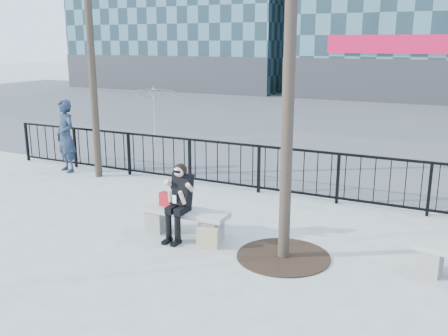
% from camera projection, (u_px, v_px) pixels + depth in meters
% --- Properties ---
extents(ground, '(120.00, 120.00, 0.00)m').
position_uv_depth(ground, '(184.00, 235.00, 8.88)').
color(ground, gray).
rests_on(ground, ground).
extents(street_surface, '(60.00, 23.00, 0.01)m').
position_uv_depth(street_surface, '(358.00, 120.00, 21.94)').
color(street_surface, '#474747').
rests_on(street_surface, ground).
extents(railing, '(14.00, 0.06, 1.10)m').
position_uv_depth(railing, '(251.00, 168.00, 11.36)').
color(railing, black).
rests_on(railing, ground).
extents(tree_grate, '(1.50, 1.50, 0.02)m').
position_uv_depth(tree_grate, '(283.00, 256.00, 7.98)').
color(tree_grate, black).
rests_on(tree_grate, ground).
extents(bench_main, '(1.65, 0.46, 0.49)m').
position_uv_depth(bench_main, '(184.00, 219.00, 8.81)').
color(bench_main, slate).
rests_on(bench_main, ground).
extents(seated_woman, '(0.50, 0.64, 1.34)m').
position_uv_depth(seated_woman, '(179.00, 202.00, 8.58)').
color(seated_woman, black).
rests_on(seated_woman, ground).
extents(handbag, '(0.32, 0.19, 0.25)m').
position_uv_depth(handbag, '(168.00, 200.00, 8.89)').
color(handbag, maroon).
rests_on(handbag, bench_main).
extents(shopping_bag, '(0.38, 0.20, 0.34)m').
position_uv_depth(shopping_bag, '(208.00, 238.00, 8.30)').
color(shopping_bag, '#C4AB8A').
rests_on(shopping_bag, ground).
extents(standing_man, '(0.81, 0.66, 1.90)m').
position_uv_depth(standing_man, '(66.00, 136.00, 13.02)').
color(standing_man, black).
rests_on(standing_man, ground).
extents(vendor_umbrella, '(2.64, 2.67, 1.94)m').
position_uv_depth(vendor_umbrella, '(154.00, 115.00, 16.70)').
color(vendor_umbrella, yellow).
rests_on(vendor_umbrella, ground).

